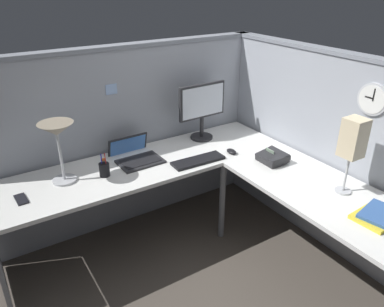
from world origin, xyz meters
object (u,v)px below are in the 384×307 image
cell_phone (21,199)px  desk_lamp_dome (57,134)px  office_phone (273,158)px  wall_clock (373,99)px  computer_mouse (232,151)px  keyboard (198,161)px  book_stack (378,215)px  pen_cup (104,169)px  laptop (135,155)px  desk_lamp_paper (353,140)px  monitor (202,107)px

cell_phone → desk_lamp_dome: bearing=14.2°
cell_phone → office_phone: bearing=-18.3°
wall_clock → computer_mouse: bearing=122.4°
keyboard → computer_mouse: bearing=-1.3°
desk_lamp_dome → book_stack: desk_lamp_dome is taller
pen_cup → office_phone: pen_cup is taller
book_stack → laptop: bearing=120.0°
laptop → keyboard: 0.51m
pen_cup → cell_phone: bearing=-178.4°
pen_cup → cell_phone: 0.59m
pen_cup → desk_lamp_paper: size_ratio=0.34×
desk_lamp_dome → desk_lamp_paper: size_ratio=0.84×
wall_clock → monitor: bearing=114.4°
office_phone → wall_clock: wall_clock is taller
desk_lamp_dome → pen_cup: (0.27, -0.08, -0.31)m
computer_mouse → keyboard: bearing=176.6°
monitor → desk_lamp_paper: bearing=-76.9°
book_stack → wall_clock: wall_clock is taller
office_phone → book_stack: size_ratio=0.68×
office_phone → desk_lamp_dome: bearing=158.4°
book_stack → desk_lamp_paper: desk_lamp_paper is taller
desk_lamp_dome → wall_clock: bearing=-31.1°
computer_mouse → desk_lamp_paper: (0.27, -0.89, 0.37)m
computer_mouse → office_phone: size_ratio=0.50×
keyboard → wall_clock: wall_clock is taller
keyboard → book_stack: bearing=-65.5°
keyboard → cell_phone: 1.30m
book_stack → wall_clock: bearing=49.6°
wall_clock → laptop: bearing=136.6°
keyboard → office_phone: office_phone is taller
laptop → desk_lamp_dome: bearing=-173.1°
computer_mouse → wall_clock: wall_clock is taller
pen_cup → wall_clock: 1.92m
desk_lamp_dome → office_phone: bearing=-21.6°
keyboard → computer_mouse: 0.32m
book_stack → computer_mouse: bearing=98.7°
laptop → wall_clock: 1.78m
wall_clock → book_stack: bearing=-130.4°
cell_phone → desk_lamp_paper: 2.19m
desk_lamp_dome → book_stack: bearing=-45.1°
pen_cup → cell_phone: (-0.58, -0.02, -0.05)m
desk_lamp_dome → keyboard: bearing=-15.0°
desk_lamp_paper → keyboard: bearing=122.9°
cell_phone → wall_clock: 2.42m
computer_mouse → office_phone: bearing=-60.2°
laptop → wall_clock: wall_clock is taller
book_stack → desk_lamp_dome: bearing=134.9°
desk_lamp_dome → office_phone: desk_lamp_dome is taller
cell_phone → wall_clock: (2.12, -0.99, 0.59)m
monitor → laptop: monitor is taller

